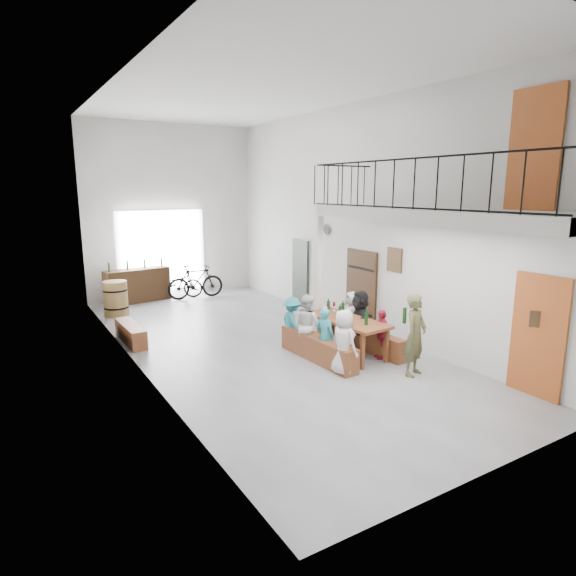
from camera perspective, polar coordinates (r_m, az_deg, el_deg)
floor at (r=11.10m, az=-3.37°, el=-6.57°), size 12.00×12.00×0.00m
room_walls at (r=10.54m, az=-3.61°, el=12.10°), size 12.00×12.00×12.00m
gateway_portal at (r=16.06m, az=-14.72°, el=3.90°), size 2.80×0.08×2.80m
right_wall_decor at (r=10.80m, az=14.10°, el=2.10°), size 0.07×8.28×5.07m
balcony at (r=9.28m, az=16.85°, el=8.02°), size 1.52×5.62×4.00m
tasting_table at (r=10.25m, az=6.91°, el=-4.08°), size 0.96×2.03×0.79m
bench_inner at (r=9.99m, az=3.53°, el=-7.17°), size 0.45×2.20×0.50m
bench_wall at (r=10.69m, az=9.38°, el=-6.10°), size 0.37×2.07×0.47m
tableware at (r=10.31m, az=6.04°, el=-2.67°), size 0.45×1.32×0.35m
side_bench at (r=11.66m, az=-18.14°, el=-5.13°), size 0.38×1.55×0.43m
oak_barrel at (r=14.16m, az=-19.75°, el=-1.18°), size 0.66×0.66×0.98m
serving_counter at (r=15.69m, az=-17.41°, el=0.31°), size 2.03×0.84×1.04m
counter_bottles at (r=15.58m, az=-17.56°, el=2.69°), size 1.71×0.29×0.28m
guest_left_a at (r=9.21m, az=6.62°, el=-6.40°), size 0.45×0.65×1.26m
guest_left_b at (r=9.73m, az=4.38°, el=-5.67°), size 0.41×0.50×1.16m
guest_left_c at (r=10.17m, az=2.30°, el=-4.39°), size 0.62×0.73×1.32m
guest_left_d at (r=10.64m, az=0.48°, el=-4.12°), size 0.51×0.79×1.15m
guest_right_a at (r=10.21m, az=11.01°, el=-5.38°), size 0.45×0.66×1.03m
guest_right_b at (r=10.70m, az=8.48°, el=-3.74°), size 0.84×1.26×1.30m
guest_right_c at (r=11.13m, az=7.56°, el=-3.40°), size 0.49×0.65×1.19m
host_standing at (r=9.37m, az=14.84°, el=-5.40°), size 0.67×0.55×1.57m
potted_plant at (r=12.59m, az=5.76°, el=-3.33°), size 0.51×0.48×0.45m
bicycle_near at (r=15.96m, az=-13.32°, el=0.54°), size 1.89×1.36×0.94m
bicycle_far at (r=15.70m, az=-10.89°, el=0.75°), size 1.85×0.60×1.10m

